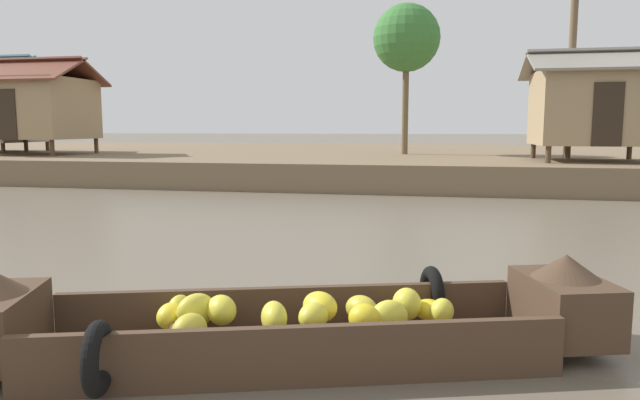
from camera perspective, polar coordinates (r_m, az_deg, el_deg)
The scene contains 6 objects.
ground_plane at distance 10.13m, azimuth 6.16°, elevation -3.53°, with size 300.00×300.00×0.00m, color #665B4C.
riverbank_strip at distance 26.04m, azimuth 9.46°, elevation 3.88°, with size 160.00×20.00×0.83m, color #756047.
banana_boat at distance 4.80m, azimuth -2.72°, elevation -12.19°, with size 5.26×2.55×0.82m.
stilt_house_mid_left at distance 25.02m, azimuth -26.22°, elevation 8.22°, with size 4.34×3.64×3.67m.
stilt_house_mid_right at distance 19.85m, azimuth 25.38°, elevation 8.43°, with size 4.10×3.63×3.42m.
palm_tree_mid at distance 23.04m, azimuth 8.52°, elevation 15.45°, with size 2.55×2.55×5.69m.
Camera 1 is at (0.90, 0.09, 1.88)m, focal length 32.48 mm.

